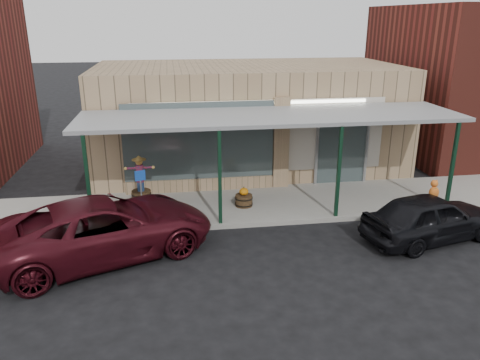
{
  "coord_description": "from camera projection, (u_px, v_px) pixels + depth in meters",
  "views": [
    {
      "loc": [
        -3.11,
        -10.63,
        5.98
      ],
      "look_at": [
        -1.14,
        2.6,
        1.32
      ],
      "focal_mm": 35.0,
      "sensor_mm": 36.0,
      "label": 1
    }
  ],
  "objects": [
    {
      "name": "block_buildings_near",
      "position": [
        290.0,
        72.0,
        19.97
      ],
      "size": [
        61.0,
        8.0,
        8.0
      ],
      "color": "maroon",
      "rests_on": "ground"
    },
    {
      "name": "barrel_pumpkin",
      "position": [
        244.0,
        199.0,
        15.24
      ],
      "size": [
        0.56,
        0.56,
        0.66
      ],
      "rotation": [
        0.0,
        0.0,
        0.01
      ],
      "color": "#4B361E",
      "rests_on": "sidewalk"
    },
    {
      "name": "sidewalk",
      "position": [
        269.0,
        204.0,
        15.67
      ],
      "size": [
        40.0,
        3.2,
        0.15
      ],
      "primitive_type": "cube",
      "color": "gray",
      "rests_on": "ground"
    },
    {
      "name": "handicap_sign",
      "position": [
        141.0,
        188.0,
        14.07
      ],
      "size": [
        0.31,
        0.12,
        1.53
      ],
      "rotation": [
        0.0,
        0.0,
        0.33
      ],
      "color": "gray",
      "rests_on": "sidewalk"
    },
    {
      "name": "storefront",
      "position": [
        247.0,
        117.0,
        19.27
      ],
      "size": [
        12.0,
        6.25,
        4.2
      ],
      "color": "tan",
      "rests_on": "ground"
    },
    {
      "name": "parked_sedan",
      "position": [
        431.0,
        217.0,
        13.11
      ],
      "size": [
        4.26,
        2.5,
        1.47
      ],
      "rotation": [
        0.0,
        0.0,
        1.81
      ],
      "color": "black",
      "rests_on": "ground"
    },
    {
      "name": "ground",
      "position": [
        297.0,
        257.0,
        12.33
      ],
      "size": [
        120.0,
        120.0,
        0.0
      ],
      "primitive_type": "plane",
      "color": "black",
      "rests_on": "ground"
    },
    {
      "name": "barrel_scarecrow",
      "position": [
        141.0,
        187.0,
        15.41
      ],
      "size": [
        0.99,
        0.7,
        1.63
      ],
      "rotation": [
        0.0,
        0.0,
        0.13
      ],
      "color": "#4B361E",
      "rests_on": "sidewalk"
    },
    {
      "name": "awning",
      "position": [
        271.0,
        118.0,
        14.67
      ],
      "size": [
        12.0,
        3.0,
        3.04
      ],
      "color": "gray",
      "rests_on": "ground"
    },
    {
      "name": "car_maroon",
      "position": [
        105.0,
        228.0,
        12.21
      ],
      "size": [
        6.19,
        4.44,
        1.56
      ],
      "primitive_type": "imported",
      "rotation": [
        0.0,
        0.0,
        1.94
      ],
      "color": "#420D16",
      "rests_on": "ground"
    }
  ]
}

